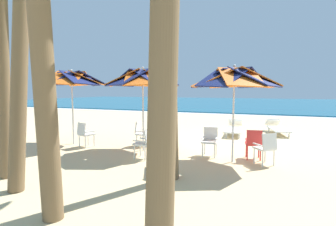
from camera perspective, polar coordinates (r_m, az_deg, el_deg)
The scene contains 17 objects.
ground_plane at distance 10.09m, azimuth 13.40°, elevation -6.28°, with size 80.00×80.00×0.00m, color beige.
sea at distance 39.22m, azimuth 19.55°, elevation 2.13°, with size 80.00×36.00×0.10m, color #19607F.
surf_foam at distance 20.98m, azimuth 17.72°, elevation -0.41°, with size 80.00×0.70×0.01m, color white.
beach_umbrella_0 at distance 7.15m, azimuth 14.52°, elevation 7.41°, with size 2.43×2.43×2.66m.
plastic_chair_0 at distance 7.25m, azimuth 20.97°, elevation -7.00°, with size 0.63×0.63×0.87m.
plastic_chair_1 at distance 7.71m, azimuth 18.53°, elevation -6.22°, with size 0.50×0.53×0.87m.
plastic_chair_2 at distance 7.83m, azimuth 9.32°, elevation -5.83°, with size 0.46×0.49×0.87m.
beach_umbrella_1 at distance 8.32m, azimuth -5.62°, elevation 7.64°, with size 2.47×2.47×2.72m.
plastic_chair_3 at distance 9.07m, azimuth -5.89°, elevation -4.26°, with size 0.50×0.47×0.87m.
plastic_chair_4 at distance 7.41m, azimuth -5.21°, elevation -6.41°, with size 0.48×0.46×0.87m.
beach_umbrella_2 at distance 9.94m, azimuth -20.66°, elevation 7.07°, with size 2.49×2.49×2.72m.
plastic_chair_5 at distance 9.31m, azimuth -18.03°, elevation -4.25°, with size 0.55×0.57×0.87m.
sun_lounger_0 at distance 12.53m, azimuth 23.13°, elevation -3.01°, with size 1.08×2.23×0.62m.
sun_lounger_1 at distance 11.68m, azimuth 14.52°, elevation -3.33°, with size 0.74×2.18×0.62m.
palm_tree_0 at distance 6.86m, azimuth -33.21°, elevation 13.72°, with size 2.88×3.28×4.59m.
palm_tree_2 at distance 5.57m, azimuth 0.24°, elevation 19.77°, with size 2.59×2.80×5.33m.
palm_tree_3 at distance 6.07m, azimuth -30.75°, elevation 18.84°, with size 2.97×2.90×5.52m.
Camera 1 is at (1.37, -9.79, 2.00)m, focal length 27.39 mm.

